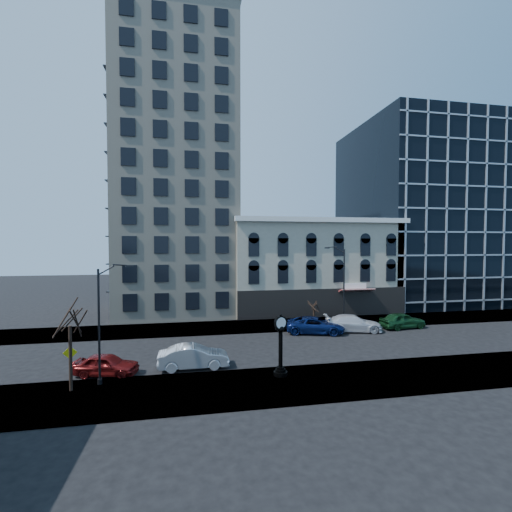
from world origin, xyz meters
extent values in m
plane|color=black|center=(0.00, 0.00, 0.00)|extent=(160.00, 160.00, 0.00)
cube|color=gray|center=(0.00, 8.00, 0.06)|extent=(160.00, 6.00, 0.12)
cube|color=gray|center=(0.00, -8.00, 0.06)|extent=(160.00, 6.00, 0.12)
cube|color=beige|center=(-6.00, 19.00, 19.00)|extent=(15.00, 15.00, 38.00)
cube|color=white|center=(-6.00, 19.00, 38.30)|extent=(15.40, 15.40, 0.60)
cube|color=#B3AC93|center=(12.00, 16.00, 6.00)|extent=(22.00, 10.00, 12.00)
cube|color=white|center=(12.00, 10.80, 12.20)|extent=(22.60, 0.80, 0.60)
cube|color=black|center=(12.00, 10.95, 1.80)|extent=(22.00, 0.30, 3.60)
cube|color=maroon|center=(16.00, 10.40, 3.40)|extent=(4.50, 1.18, 0.55)
cube|color=black|center=(32.00, 21.00, 14.00)|extent=(20.00, 20.00, 28.00)
cylinder|color=black|center=(1.77, -6.66, 0.25)|extent=(0.97, 0.97, 0.26)
cylinder|color=black|center=(1.77, -6.66, 0.47)|extent=(0.71, 0.71, 0.18)
cylinder|color=black|center=(1.77, -6.66, 0.63)|extent=(0.53, 0.53, 0.14)
cylinder|color=black|center=(1.77, -6.66, 1.97)|extent=(0.28, 0.28, 2.56)
sphere|color=black|center=(1.77, -6.66, 3.34)|extent=(0.49, 0.49, 0.49)
cube|color=black|center=(1.77, -6.66, 3.43)|extent=(0.81, 0.44, 0.22)
cylinder|color=black|center=(1.77, -6.66, 3.79)|extent=(0.96, 0.56, 0.92)
cylinder|color=white|center=(1.77, -6.81, 3.79)|extent=(0.74, 0.27, 0.78)
cylinder|color=white|center=(1.77, -6.51, 3.79)|extent=(0.74, 0.27, 0.78)
sphere|color=black|center=(1.77, -6.66, 4.31)|extent=(0.18, 0.18, 0.18)
cylinder|color=black|center=(-10.11, -6.00, 3.86)|extent=(0.14, 0.14, 7.47)
cylinder|color=black|center=(-10.11, -6.00, 0.29)|extent=(0.31, 0.31, 0.35)
cube|color=black|center=(-8.53, -5.52, 7.72)|extent=(0.51, 0.32, 0.12)
cylinder|color=black|center=(12.41, 6.31, 4.36)|extent=(0.16, 0.16, 8.49)
cylinder|color=black|center=(12.41, 6.31, 0.32)|extent=(0.36, 0.36, 0.39)
cube|color=black|center=(10.61, 6.83, 8.76)|extent=(0.58, 0.36, 0.14)
cylinder|color=black|center=(-11.59, -6.73, 2.14)|extent=(0.20, 0.20, 4.04)
cylinder|color=black|center=(9.15, 6.98, 1.20)|extent=(0.21, 0.21, 2.15)
cylinder|color=black|center=(-11.86, -6.00, 1.30)|extent=(0.06, 0.06, 2.36)
cube|color=yellow|center=(-11.86, -6.00, 2.27)|extent=(0.83, 0.22, 0.84)
imported|color=maroon|center=(-10.14, -4.12, 0.74)|extent=(4.62, 2.57, 1.49)
imported|color=silver|center=(-4.13, -3.82, 0.85)|extent=(5.18, 1.87, 1.70)
imported|color=#0C194C|center=(8.20, 3.98, 0.83)|extent=(6.48, 4.28, 1.66)
imported|color=silver|center=(12.38, 3.95, 0.86)|extent=(6.28, 3.55, 1.72)
imported|color=#143F1E|center=(18.27, 4.23, 0.86)|extent=(5.24, 2.60, 1.72)
camera|label=1|loc=(-4.08, -29.28, 9.18)|focal=24.00mm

